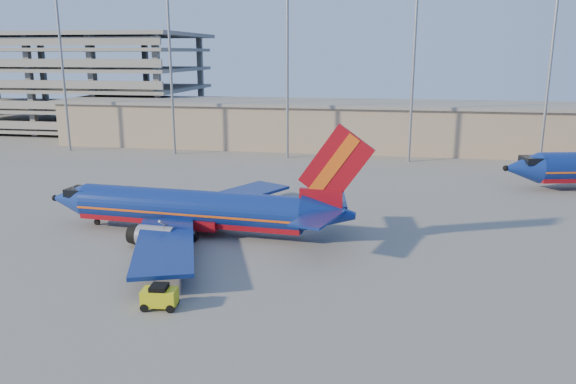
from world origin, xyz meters
name	(u,v)px	position (x,y,z in m)	size (l,w,h in m)	color
ground	(249,252)	(0.00, 0.00, 0.00)	(220.00, 220.00, 0.00)	slate
terminal_building	(380,125)	(10.00, 58.00, 4.32)	(122.00, 16.00, 8.50)	gray
parking_garage	(65,77)	(-62.00, 74.05, 11.73)	(62.00, 32.00, 21.40)	slate
light_mast_row	(350,50)	(5.00, 46.00, 17.55)	(101.60, 1.60, 28.65)	gray
aircraft_main	(197,210)	(-6.25, 4.34, 2.39)	(33.05, 31.72, 11.19)	navy
baggage_tug	(160,296)	(-3.28, -12.07, 0.90)	(2.53, 1.68, 1.72)	#CAC812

